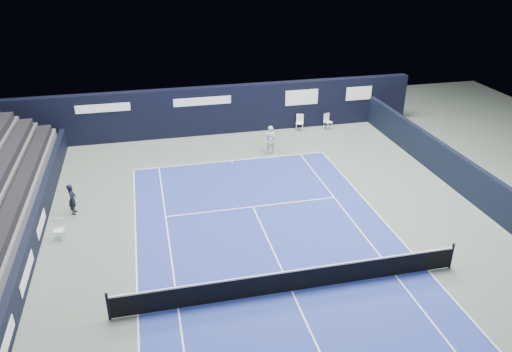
{
  "coord_description": "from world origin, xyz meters",
  "views": [
    {
      "loc": [
        -4.55,
        -13.78,
        11.72
      ],
      "look_at": [
        0.3,
        7.04,
        1.3
      ],
      "focal_mm": 35.0,
      "sensor_mm": 36.0,
      "label": 1
    }
  ],
  "objects_px": {
    "folding_chair_back_b": "(327,120)",
    "folding_chair_back_a": "(300,119)",
    "tennis_net": "(292,280)",
    "line_judge_chair": "(59,227)",
    "tennis_player": "(270,140)"
  },
  "relations": [
    {
      "from": "tennis_net",
      "to": "tennis_player",
      "type": "distance_m",
      "value": 12.73
    },
    {
      "from": "folding_chair_back_b",
      "to": "line_judge_chair",
      "type": "distance_m",
      "value": 18.65
    },
    {
      "from": "folding_chair_back_a",
      "to": "tennis_net",
      "type": "height_order",
      "value": "tennis_net"
    },
    {
      "from": "line_judge_chair",
      "to": "tennis_player",
      "type": "xyz_separation_m",
      "value": [
        11.03,
        6.84,
        0.33
      ]
    },
    {
      "from": "folding_chair_back_b",
      "to": "tennis_net",
      "type": "height_order",
      "value": "tennis_net"
    },
    {
      "from": "folding_chair_back_a",
      "to": "tennis_player",
      "type": "height_order",
      "value": "tennis_player"
    },
    {
      "from": "folding_chair_back_b",
      "to": "folding_chair_back_a",
      "type": "bearing_deg",
      "value": 152.65
    },
    {
      "from": "folding_chair_back_a",
      "to": "line_judge_chair",
      "type": "height_order",
      "value": "folding_chair_back_a"
    },
    {
      "from": "folding_chair_back_a",
      "to": "tennis_player",
      "type": "distance_m",
      "value": 4.46
    },
    {
      "from": "line_judge_chair",
      "to": "tennis_player",
      "type": "height_order",
      "value": "tennis_player"
    },
    {
      "from": "folding_chair_back_a",
      "to": "folding_chair_back_b",
      "type": "relative_size",
      "value": 1.01
    },
    {
      "from": "tennis_net",
      "to": "folding_chair_back_a",
      "type": "bearing_deg",
      "value": 71.44
    },
    {
      "from": "folding_chair_back_a",
      "to": "tennis_net",
      "type": "distance_m",
      "value": 16.75
    },
    {
      "from": "folding_chair_back_b",
      "to": "line_judge_chair",
      "type": "height_order",
      "value": "folding_chair_back_b"
    },
    {
      "from": "folding_chair_back_b",
      "to": "tennis_net",
      "type": "bearing_deg",
      "value": -133.95
    }
  ]
}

